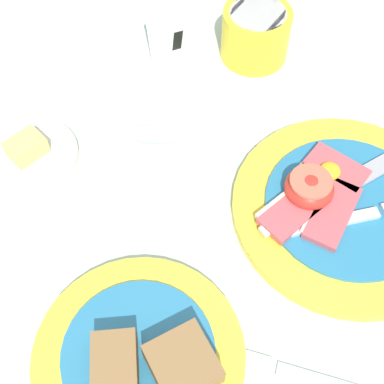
# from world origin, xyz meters

# --- Properties ---
(ground_plane) EXTENTS (3.00, 3.00, 0.00)m
(ground_plane) POSITION_xyz_m (0.00, 0.00, 0.00)
(ground_plane) COLOR #B7CCB7
(breakfast_plate) EXTENTS (0.24, 0.24, 0.04)m
(breakfast_plate) POSITION_xyz_m (0.08, 0.01, 0.01)
(breakfast_plate) COLOR yellow
(breakfast_plate) RESTS_ON ground_plane
(bread_plate) EXTENTS (0.19, 0.19, 0.04)m
(bread_plate) POSITION_xyz_m (-0.18, -0.02, 0.01)
(bread_plate) COLOR yellow
(bread_plate) RESTS_ON ground_plane
(sugar_cup) EXTENTS (0.09, 0.09, 0.07)m
(sugar_cup) POSITION_xyz_m (0.15, 0.25, 0.04)
(sugar_cup) COLOR yellow
(sugar_cup) RESTS_ON ground_plane
(butter_dish) EXTENTS (0.11, 0.11, 0.03)m
(butter_dish) POSITION_xyz_m (-0.17, 0.25, 0.01)
(butter_dish) COLOR silver
(butter_dish) RESTS_ON ground_plane
(number_card) EXTENTS (0.07, 0.06, 0.07)m
(number_card) POSITION_xyz_m (0.06, 0.30, 0.04)
(number_card) COLOR white
(number_card) RESTS_ON ground_plane
(teaspoon_by_saucer) EXTENTS (0.17, 0.13, 0.01)m
(teaspoon_by_saucer) POSITION_xyz_m (-0.01, 0.18, 0.01)
(teaspoon_by_saucer) COLOR silver
(teaspoon_by_saucer) RESTS_ON ground_plane
(fork_on_cloth) EXTENTS (0.13, 0.15, 0.01)m
(fork_on_cloth) POSITION_xyz_m (-0.07, -0.10, 0.00)
(fork_on_cloth) COLOR silver
(fork_on_cloth) RESTS_ON ground_plane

